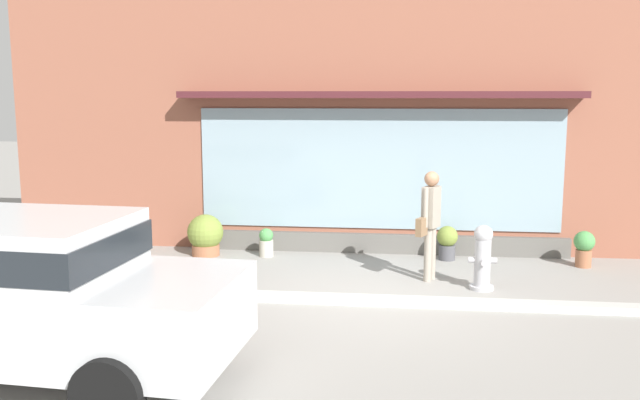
# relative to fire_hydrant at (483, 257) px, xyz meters

# --- Properties ---
(ground_plane) EXTENTS (60.00, 60.00, 0.00)m
(ground_plane) POSITION_rel_fire_hydrant_xyz_m (-1.69, -0.75, -0.51)
(ground_plane) COLOR gray
(curb_strip) EXTENTS (14.00, 0.24, 0.12)m
(curb_strip) POSITION_rel_fire_hydrant_xyz_m (-1.69, -0.95, -0.45)
(curb_strip) COLOR #B2B2AD
(curb_strip) RESTS_ON ground_plane
(storefront) EXTENTS (14.00, 0.81, 4.98)m
(storefront) POSITION_rel_fire_hydrant_xyz_m (-1.69, 2.43, 1.93)
(storefront) COLOR #935642
(storefront) RESTS_ON ground_plane
(fire_hydrant) EXTENTS (0.42, 0.40, 0.99)m
(fire_hydrant) POSITION_rel_fire_hydrant_xyz_m (0.00, 0.00, 0.00)
(fire_hydrant) COLOR #B2B2B7
(fire_hydrant) RESTS_ON ground_plane
(pedestrian_with_handbag) EXTENTS (0.41, 0.61, 1.74)m
(pedestrian_with_handbag) POSITION_rel_fire_hydrant_xyz_m (-0.78, 0.41, 0.51)
(pedestrian_with_handbag) COLOR #9E9384
(pedestrian_with_handbag) RESTS_ON ground_plane
(parked_car_silver) EXTENTS (4.53, 2.28, 1.69)m
(parked_car_silver) POSITION_rel_fire_hydrant_xyz_m (-5.16, -3.79, 0.45)
(parked_car_silver) COLOR silver
(parked_car_silver) RESTS_ON ground_plane
(potted_plant_trailing_edge) EXTENTS (0.66, 0.66, 0.76)m
(potted_plant_trailing_edge) POSITION_rel_fire_hydrant_xyz_m (-4.78, 1.63, -0.12)
(potted_plant_trailing_edge) COLOR #9E6042
(potted_plant_trailing_edge) RESTS_ON ground_plane
(potted_plant_window_center) EXTENTS (0.37, 0.37, 0.61)m
(potted_plant_window_center) POSITION_rel_fire_hydrant_xyz_m (-0.40, 1.81, -0.17)
(potted_plant_window_center) COLOR #4C4C51
(potted_plant_window_center) RESTS_ON ground_plane
(potted_plant_doorstep) EXTENTS (0.35, 0.35, 0.62)m
(potted_plant_doorstep) POSITION_rel_fire_hydrant_xyz_m (1.89, 1.58, -0.16)
(potted_plant_doorstep) COLOR #9E6042
(potted_plant_doorstep) RESTS_ON ground_plane
(potted_plant_by_entrance) EXTENTS (0.26, 0.26, 0.52)m
(potted_plant_by_entrance) POSITION_rel_fire_hydrant_xyz_m (-3.66, 1.68, -0.24)
(potted_plant_by_entrance) COLOR #B7B2A3
(potted_plant_by_entrance) RESTS_ON ground_plane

